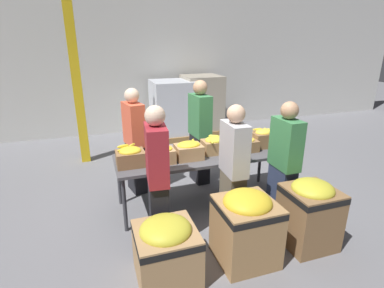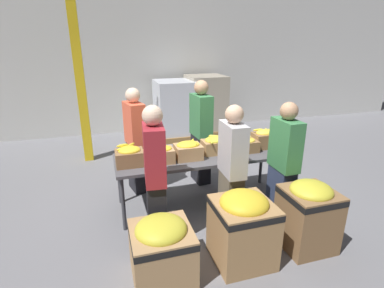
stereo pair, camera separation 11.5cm
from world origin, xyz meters
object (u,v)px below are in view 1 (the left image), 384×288
banana_box_3 (215,144)px  volunteer_4 (233,170)px  sorting_table (203,158)px  banana_box_5 (264,138)px  volunteer_1 (284,164)px  volunteer_3 (158,178)px  banana_box_1 (161,154)px  support_pillar (74,59)px  banana_box_0 (130,156)px  pallet_stack_1 (202,105)px  donation_bin_0 (166,248)px  banana_box_2 (189,150)px  donation_bin_1 (246,225)px  volunteer_0 (135,142)px  donation_bin_2 (310,211)px  pallet_stack_0 (173,110)px  volunteer_2 (200,133)px  banana_box_4 (245,144)px

banana_box_3 → volunteer_4: volunteer_4 is taller
sorting_table → banana_box_3: bearing=5.1°
banana_box_5 → volunteer_1: size_ratio=0.22×
banana_box_3 → volunteer_3: volunteer_3 is taller
banana_box_1 → support_pillar: 2.87m
banana_box_0 → pallet_stack_1: bearing=57.1°
volunteer_4 → donation_bin_0: size_ratio=2.41×
banana_box_2 → donation_bin_1: (0.25, -1.22, -0.47)m
volunteer_0 → donation_bin_2: size_ratio=2.01×
banana_box_5 → pallet_stack_0: size_ratio=0.26×
volunteer_3 → volunteer_4: size_ratio=1.03×
banana_box_0 → volunteer_4: size_ratio=0.22×
banana_box_3 → volunteer_0: volunteer_0 is taller
sorting_table → donation_bin_1: (0.02, -1.30, -0.29)m
volunteer_0 → pallet_stack_1: (2.13, 2.76, -0.09)m
donation_bin_2 → pallet_stack_1: size_ratio=0.56×
pallet_stack_0 → pallet_stack_1: 0.83m
banana_box_2 → banana_box_5: size_ratio=1.00×
donation_bin_1 → support_pillar: support_pillar is taller
banana_box_1 → volunteer_2: 1.20m
donation_bin_2 → pallet_stack_0: 4.66m
support_pillar → volunteer_3: bearing=-74.1°
donation_bin_2 → banana_box_5: bearing=83.3°
volunteer_4 → donation_bin_2: size_ratio=1.97×
volunteer_2 → donation_bin_2: (0.63, -2.03, -0.42)m
banana_box_2 → pallet_stack_0: bearing=78.6°
banana_box_4 → banana_box_5: size_ratio=1.00×
banana_box_3 → donation_bin_2: 1.54m
sorting_table → volunteer_2: volunteer_2 is taller
banana_box_1 → banana_box_5: bearing=4.7°
banana_box_1 → volunteer_1: 1.61m
volunteer_3 → donation_bin_0: bearing=-179.8°
banana_box_1 → donation_bin_0: banana_box_1 is taller
volunteer_0 → pallet_stack_1: 3.49m
sorting_table → volunteer_3: volunteer_3 is taller
volunteer_4 → donation_bin_2: (0.71, -0.59, -0.37)m
volunteer_3 → volunteer_4: 0.94m
volunteer_3 → volunteer_1: bearing=-86.1°
donation_bin_1 → sorting_table: bearing=90.8°
banana_box_0 → donation_bin_2: size_ratio=0.44×
banana_box_1 → donation_bin_2: banana_box_1 is taller
sorting_table → volunteer_1: bearing=-41.8°
donation_bin_1 → banana_box_4: bearing=63.7°
banana_box_1 → volunteer_0: bearing=105.4°
donation_bin_2 → pallet_stack_0: (-0.39, 4.64, 0.25)m
banana_box_1 → donation_bin_0: size_ratio=0.53×
banana_box_3 → volunteer_1: 1.00m
banana_box_2 → volunteer_3: bearing=-133.2°
donation_bin_2 → pallet_stack_0: bearing=94.9°
banana_box_1 → banana_box_2: 0.40m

